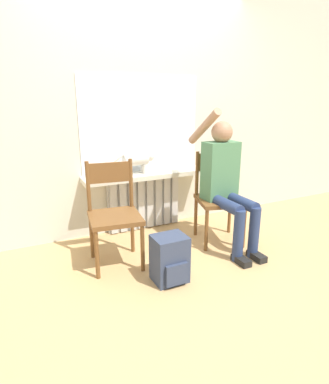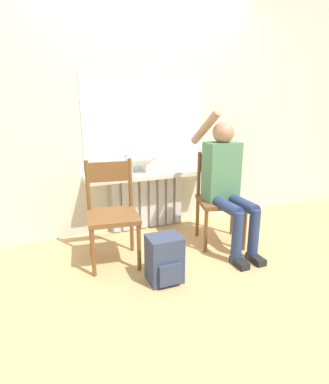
{
  "view_description": "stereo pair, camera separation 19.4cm",
  "coord_description": "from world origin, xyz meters",
  "px_view_note": "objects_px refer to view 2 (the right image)",
  "views": [
    {
      "loc": [
        -1.31,
        -2.07,
        1.46
      ],
      "look_at": [
        0.0,
        0.63,
        0.57
      ],
      "focal_mm": 30.0,
      "sensor_mm": 36.0,
      "label": 1
    },
    {
      "loc": [
        -1.14,
        -2.15,
        1.46
      ],
      "look_at": [
        0.0,
        0.63,
        0.57
      ],
      "focal_mm": 30.0,
      "sensor_mm": 36.0,
      "label": 2
    }
  ],
  "objects_px": {
    "person": "(227,180)",
    "chair_left": "(112,211)",
    "chair_right": "(220,197)",
    "backpack": "(165,259)",
    "cat": "(140,159)"
  },
  "relations": [
    {
      "from": "person",
      "to": "cat",
      "type": "bearing_deg",
      "value": 134.16
    },
    {
      "from": "chair_right",
      "to": "chair_left",
      "type": "bearing_deg",
      "value": -164.23
    },
    {
      "from": "chair_left",
      "to": "backpack",
      "type": "relative_size",
      "value": 2.35
    },
    {
      "from": "person",
      "to": "chair_left",
      "type": "bearing_deg",
      "value": 173.76
    },
    {
      "from": "cat",
      "to": "backpack",
      "type": "distance_m",
      "value": 1.24
    },
    {
      "from": "backpack",
      "to": "chair_left",
      "type": "bearing_deg",
      "value": 120.97
    },
    {
      "from": "cat",
      "to": "backpack",
      "type": "relative_size",
      "value": 1.24
    },
    {
      "from": "chair_left",
      "to": "chair_right",
      "type": "bearing_deg",
      "value": 7.37
    },
    {
      "from": "person",
      "to": "backpack",
      "type": "bearing_deg",
      "value": -154.59
    },
    {
      "from": "chair_right",
      "to": "person",
      "type": "bearing_deg",
      "value": -79.71
    },
    {
      "from": "chair_right",
      "to": "person",
      "type": "distance_m",
      "value": 0.25
    },
    {
      "from": "chair_right",
      "to": "backpack",
      "type": "relative_size",
      "value": 2.35
    },
    {
      "from": "cat",
      "to": "chair_left",
      "type": "bearing_deg",
      "value": -129.47
    },
    {
      "from": "chair_left",
      "to": "person",
      "type": "distance_m",
      "value": 1.13
    },
    {
      "from": "chair_right",
      "to": "cat",
      "type": "bearing_deg",
      "value": 156.1
    }
  ]
}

